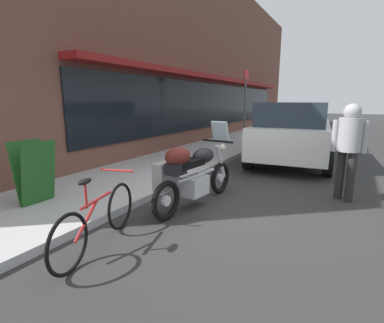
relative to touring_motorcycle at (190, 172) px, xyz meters
name	(u,v)px	position (x,y,z in m)	size (l,w,h in m)	color
ground_plane	(221,199)	(0.61, -0.30, -0.59)	(80.00, 80.00, 0.00)	#2D2D2D
storefront_building	(216,60)	(8.30, 3.34, 2.93)	(23.37, 0.90, 7.20)	brown
sidewalk_curb	(252,136)	(9.61, 1.97, -0.53)	(30.00, 2.42, 0.12)	#AEAEAE
touring_motorcycle	(190,172)	(0.00, 0.00, 0.00)	(2.18, 0.83, 1.38)	black
parked_bicycle	(98,220)	(-1.73, 0.30, -0.24)	(1.70, 0.61, 0.91)	black
parked_minivan	(294,130)	(4.63, -0.79, 0.31)	(4.70, 2.37, 1.70)	silver
pedestrian_walking	(349,141)	(1.62, -2.23, 0.48)	(0.41, 0.56, 1.70)	black
sandwich_board_sign	(34,172)	(-1.31, 2.13, 0.03)	(0.55, 0.43, 1.01)	#1E511E
parking_sign_pole	(245,101)	(6.35, 1.27, 1.13)	(0.44, 0.07, 2.74)	#59595B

